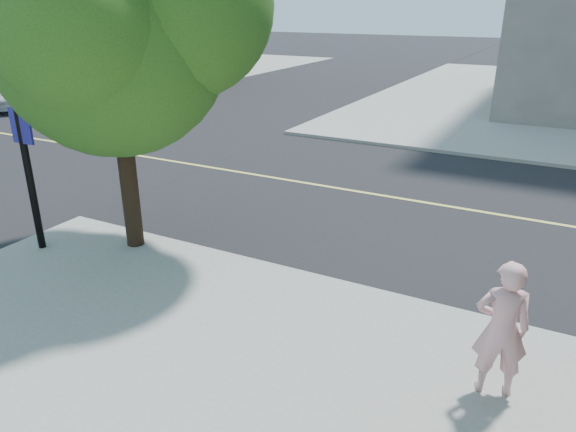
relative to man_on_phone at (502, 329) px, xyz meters
The scene contains 6 objects.
ground 7.70m from the man_on_phone, 167.65° to the left, with size 140.00×140.00×0.00m, color black.
road_ew 9.71m from the man_on_phone, 140.59° to the left, with size 140.00×9.00×0.01m, color black.
sidewalk_nw 38.26m from the man_on_phone, 142.79° to the left, with size 26.00×25.00×0.12m, color gray.
man_on_phone is the anchor object (origin of this frame).
street_tree 7.21m from the man_on_phone, 169.78° to the left, with size 4.71×4.28×6.26m.
car_a 24.17m from the man_on_phone, 155.98° to the left, with size 2.65×5.75×1.60m, color white.
Camera 1 is at (7.76, -7.18, 4.28)m, focal length 33.59 mm.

